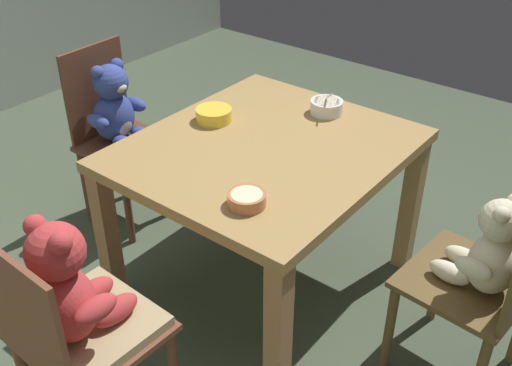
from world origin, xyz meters
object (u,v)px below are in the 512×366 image
Objects in this scene: teddy_chair_near_front at (489,265)px; porridge_bowl_white_near_right at (327,107)px; teddy_chair_far_center at (116,117)px; dining_table at (266,167)px; porridge_bowl_terracotta_near_left at (247,199)px; teddy_chair_near_left at (72,306)px; porridge_bowl_yellow_far_center at (214,115)px.

teddy_chair_near_front is 6.15× the size of porridge_bowl_white_near_right.
porridge_bowl_white_near_right is at bearing 21.91° from teddy_chair_far_center.
dining_table is 8.33× the size of porridge_bowl_terracotta_near_left.
dining_table is at bearing 175.34° from porridge_bowl_white_near_right.
teddy_chair_near_left is at bearing 179.90° from dining_table.
dining_table is at bearing -96.39° from porridge_bowl_yellow_far_center.
dining_table is at bearing 1.85° from teddy_chair_near_left.
teddy_chair_near_left reaches higher than porridge_bowl_white_near_right.
dining_table is 0.91m from teddy_chair_near_front.
porridge_bowl_yellow_far_center is (0.03, 0.30, 0.13)m from dining_table.
porridge_bowl_yellow_far_center is at bearing 51.18° from porridge_bowl_terracotta_near_left.
teddy_chair_near_front is 0.98× the size of teddy_chair_near_left.
teddy_chair_near_left reaches higher than porridge_bowl_yellow_far_center.
teddy_chair_near_left is 1.35m from porridge_bowl_white_near_right.
teddy_chair_far_center is at bearing 71.97° from porridge_bowl_terracotta_near_left.
teddy_chair_near_front reaches higher than porridge_bowl_yellow_far_center.
porridge_bowl_terracotta_near_left is at bearing -128.82° from porridge_bowl_yellow_far_center.
teddy_chair_far_center is (-0.01, 0.89, -0.05)m from dining_table.
teddy_chair_near_left is at bearing -163.14° from porridge_bowl_yellow_far_center.
porridge_bowl_white_near_right is (0.34, 0.87, 0.20)m from teddy_chair_near_front.
teddy_chair_near_left is at bearing 52.85° from teddy_chair_near_front.
teddy_chair_near_left is at bearing 160.79° from porridge_bowl_terracotta_near_left.
teddy_chair_far_center is 1.02m from porridge_bowl_white_near_right.
porridge_bowl_terracotta_near_left is at bearing -167.33° from porridge_bowl_white_near_right.
porridge_bowl_white_near_right is (1.34, -0.03, 0.17)m from teddy_chair_near_left.
teddy_chair_near_left is at bearing -47.96° from teddy_chair_far_center.
porridge_bowl_white_near_right is (0.76, 0.17, 0.01)m from porridge_bowl_terracotta_near_left.
teddy_chair_near_front is at bearing -39.98° from teddy_chair_near_left.
porridge_bowl_white_near_right is 0.92× the size of porridge_bowl_yellow_far_center.
porridge_bowl_terracotta_near_left is at bearing 35.88° from teddy_chair_near_front.
teddy_chair_near_front is 5.69× the size of porridge_bowl_yellow_far_center.
teddy_chair_near_left is 5.79× the size of porridge_bowl_yellow_far_center.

